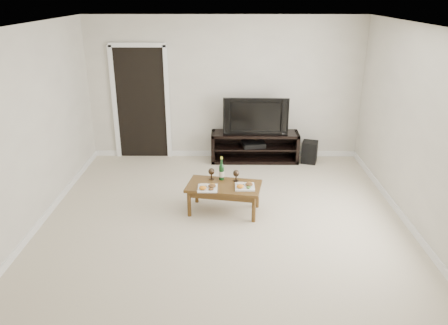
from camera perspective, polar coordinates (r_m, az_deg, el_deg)
floor at (r=5.95m, az=-0.06°, el=-8.49°), size 5.50×5.50×0.00m
back_wall at (r=8.10m, az=0.13°, el=9.58°), size 5.00×0.04×2.60m
ceiling at (r=5.17m, az=-0.07°, el=17.56°), size 5.00×5.50×0.04m
doorway at (r=8.28m, az=-10.75°, el=7.53°), size 0.90×0.02×2.05m
media_console at (r=8.13m, az=4.03°, el=2.06°), size 1.60×0.45×0.55m
television at (r=7.95m, az=4.14°, el=6.22°), size 1.17×0.18×0.67m
av_receiver at (r=8.10m, az=3.87°, el=2.37°), size 0.45×0.37×0.08m
subwoofer at (r=8.21m, az=11.10°, el=1.36°), size 0.34×0.34×0.40m
coffee_table at (r=6.26m, az=-0.01°, el=-4.69°), size 1.11×0.73×0.42m
plate_left at (r=6.04m, az=-2.16°, el=-3.18°), size 0.27×0.27×0.07m
plate_right at (r=6.09m, az=2.73°, el=-2.98°), size 0.27×0.27×0.07m
wine_bottle at (r=6.28m, az=-0.33°, el=-0.76°), size 0.07×0.07×0.35m
goblet_left at (r=6.33m, az=-1.66°, el=-1.48°), size 0.09×0.09×0.17m
goblet_right at (r=6.27m, az=1.59°, el=-1.72°), size 0.09×0.09×0.17m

